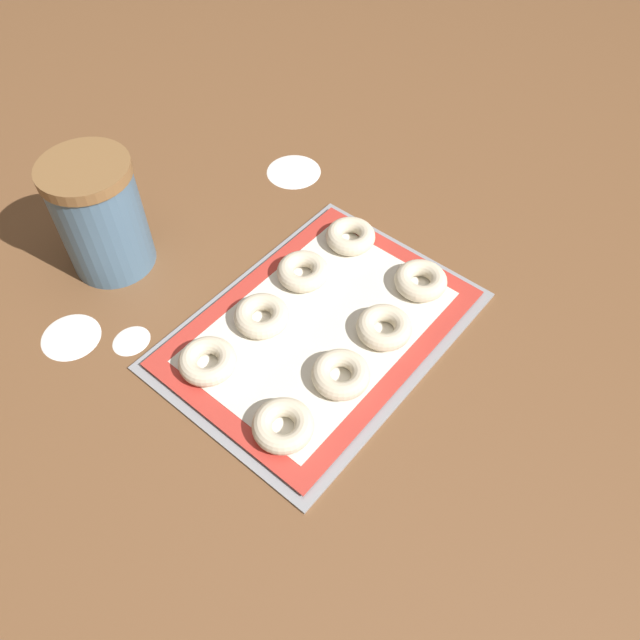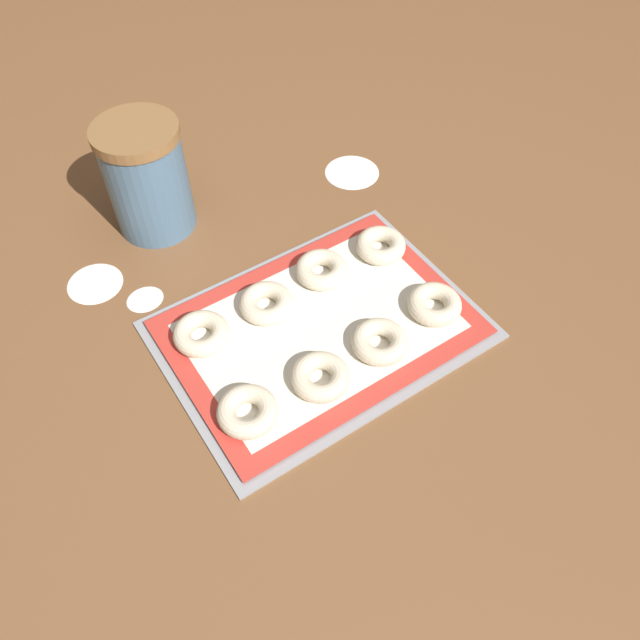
{
  "view_description": "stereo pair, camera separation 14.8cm",
  "coord_description": "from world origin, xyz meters",
  "px_view_note": "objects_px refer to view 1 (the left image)",
  "views": [
    {
      "loc": [
        -0.39,
        -0.32,
        0.67
      ],
      "look_at": [
        0.0,
        0.01,
        0.02
      ],
      "focal_mm": 35.0,
      "sensor_mm": 36.0,
      "label": 1
    },
    {
      "loc": [
        -0.28,
        -0.41,
        0.67
      ],
      "look_at": [
        0.0,
        0.01,
        0.02
      ],
      "focal_mm": 35.0,
      "sensor_mm": 36.0,
      "label": 2
    }
  ],
  "objects_px": {
    "bagel_back_mid_right": "(303,271)",
    "bagel_back_far_right": "(350,236)",
    "bagel_front_mid_right": "(384,327)",
    "bagel_front_far_right": "(421,281)",
    "bagel_front_far_left": "(283,426)",
    "flour_canister": "(100,216)",
    "bagel_back_far_left": "(208,361)",
    "baking_tray": "(320,329)",
    "bagel_back_mid_left": "(262,316)",
    "bagel_front_mid_left": "(341,374)"
  },
  "relations": [
    {
      "from": "bagel_back_far_left",
      "to": "bagel_front_far_left",
      "type": "bearing_deg",
      "value": -92.99
    },
    {
      "from": "bagel_front_mid_left",
      "to": "bagel_back_mid_left",
      "type": "relative_size",
      "value": 1.0
    },
    {
      "from": "baking_tray",
      "to": "bagel_front_far_right",
      "type": "height_order",
      "value": "bagel_front_far_right"
    },
    {
      "from": "bagel_front_far_left",
      "to": "bagel_back_far_left",
      "type": "xyz_separation_m",
      "value": [
        0.01,
        0.13,
        0.0
      ]
    },
    {
      "from": "bagel_front_far_left",
      "to": "flour_canister",
      "type": "bearing_deg",
      "value": 81.65
    },
    {
      "from": "bagel_front_mid_left",
      "to": "bagel_front_far_right",
      "type": "relative_size",
      "value": 1.0
    },
    {
      "from": "bagel_back_far_left",
      "to": "flour_canister",
      "type": "relative_size",
      "value": 0.43
    },
    {
      "from": "bagel_front_mid_left",
      "to": "bagel_front_far_left",
      "type": "bearing_deg",
      "value": 175.77
    },
    {
      "from": "bagel_front_mid_left",
      "to": "bagel_front_mid_right",
      "type": "relative_size",
      "value": 1.0
    },
    {
      "from": "bagel_front_mid_left",
      "to": "bagel_front_far_right",
      "type": "distance_m",
      "value": 0.19
    },
    {
      "from": "bagel_front_mid_right",
      "to": "bagel_back_far_right",
      "type": "xyz_separation_m",
      "value": [
        0.11,
        0.14,
        0.0
      ]
    },
    {
      "from": "bagel_front_far_right",
      "to": "bagel_back_far_left",
      "type": "distance_m",
      "value": 0.31
    },
    {
      "from": "bagel_front_mid_left",
      "to": "bagel_back_far_left",
      "type": "distance_m",
      "value": 0.17
    },
    {
      "from": "bagel_front_far_right",
      "to": "bagel_back_far_right",
      "type": "relative_size",
      "value": 1.0
    },
    {
      "from": "flour_canister",
      "to": "bagel_front_mid_left",
      "type": "bearing_deg",
      "value": -83.81
    },
    {
      "from": "baking_tray",
      "to": "bagel_front_far_left",
      "type": "bearing_deg",
      "value": -155.56
    },
    {
      "from": "bagel_front_mid_left",
      "to": "bagel_back_far_left",
      "type": "bearing_deg",
      "value": 123.06
    },
    {
      "from": "bagel_front_mid_left",
      "to": "bagel_back_mid_right",
      "type": "distance_m",
      "value": 0.18
    },
    {
      "from": "bagel_front_mid_right",
      "to": "bagel_front_far_right",
      "type": "xyz_separation_m",
      "value": [
        0.1,
        0.01,
        0.0
      ]
    },
    {
      "from": "bagel_front_mid_left",
      "to": "bagel_back_mid_right",
      "type": "height_order",
      "value": "same"
    },
    {
      "from": "flour_canister",
      "to": "bagel_front_mid_right",
      "type": "bearing_deg",
      "value": -70.73
    },
    {
      "from": "baking_tray",
      "to": "bagel_front_far_right",
      "type": "distance_m",
      "value": 0.16
    },
    {
      "from": "bagel_front_mid_right",
      "to": "bagel_back_far_left",
      "type": "relative_size",
      "value": 1.0
    },
    {
      "from": "bagel_back_mid_right",
      "to": "bagel_back_far_right",
      "type": "distance_m",
      "value": 0.1
    },
    {
      "from": "flour_canister",
      "to": "bagel_back_mid_left",
      "type": "bearing_deg",
      "value": -79.39
    },
    {
      "from": "baking_tray",
      "to": "bagel_front_mid_left",
      "type": "distance_m",
      "value": 0.09
    },
    {
      "from": "bagel_front_far_left",
      "to": "bagel_back_far_left",
      "type": "height_order",
      "value": "same"
    },
    {
      "from": "bagel_back_far_right",
      "to": "flour_canister",
      "type": "xyz_separation_m",
      "value": [
        -0.24,
        0.25,
        0.06
      ]
    },
    {
      "from": "bagel_front_far_right",
      "to": "flour_canister",
      "type": "height_order",
      "value": "flour_canister"
    },
    {
      "from": "baking_tray",
      "to": "bagel_back_far_left",
      "type": "distance_m",
      "value": 0.16
    },
    {
      "from": "bagel_back_mid_left",
      "to": "bagel_front_mid_left",
      "type": "bearing_deg",
      "value": -92.01
    },
    {
      "from": "bagel_front_mid_right",
      "to": "bagel_front_far_right",
      "type": "relative_size",
      "value": 1.0
    },
    {
      "from": "baking_tray",
      "to": "bagel_back_far_left",
      "type": "bearing_deg",
      "value": 154.82
    },
    {
      "from": "bagel_front_far_right",
      "to": "bagel_back_mid_left",
      "type": "distance_m",
      "value": 0.23
    },
    {
      "from": "bagel_back_far_right",
      "to": "bagel_front_far_right",
      "type": "bearing_deg",
      "value": -93.1
    },
    {
      "from": "bagel_back_mid_right",
      "to": "bagel_back_far_left",
      "type": "bearing_deg",
      "value": -177.6
    },
    {
      "from": "baking_tray",
      "to": "bagel_back_mid_left",
      "type": "distance_m",
      "value": 0.08
    },
    {
      "from": "bagel_front_mid_right",
      "to": "bagel_back_mid_right",
      "type": "height_order",
      "value": "same"
    },
    {
      "from": "bagel_front_mid_right",
      "to": "flour_canister",
      "type": "distance_m",
      "value": 0.42
    },
    {
      "from": "bagel_back_mid_right",
      "to": "flour_canister",
      "type": "distance_m",
      "value": 0.29
    },
    {
      "from": "bagel_back_mid_right",
      "to": "bagel_back_far_right",
      "type": "xyz_separation_m",
      "value": [
        0.1,
        -0.01,
        0.0
      ]
    },
    {
      "from": "bagel_front_mid_left",
      "to": "flour_canister",
      "type": "height_order",
      "value": "flour_canister"
    },
    {
      "from": "bagel_back_far_right",
      "to": "bagel_back_far_left",
      "type": "bearing_deg",
      "value": -179.95
    },
    {
      "from": "bagel_back_mid_right",
      "to": "bagel_back_far_right",
      "type": "bearing_deg",
      "value": -4.53
    },
    {
      "from": "bagel_back_mid_left",
      "to": "bagel_front_mid_right",
      "type": "bearing_deg",
      "value": -56.97
    },
    {
      "from": "bagel_front_mid_left",
      "to": "bagel_front_mid_right",
      "type": "distance_m",
      "value": 0.09
    },
    {
      "from": "baking_tray",
      "to": "bagel_front_mid_right",
      "type": "relative_size",
      "value": 5.58
    },
    {
      "from": "bagel_front_far_right",
      "to": "flour_canister",
      "type": "distance_m",
      "value": 0.45
    },
    {
      "from": "bagel_front_far_left",
      "to": "bagel_front_far_right",
      "type": "xyz_separation_m",
      "value": [
        0.29,
        0.0,
        0.0
      ]
    },
    {
      "from": "bagel_front_mid_right",
      "to": "bagel_back_mid_left",
      "type": "relative_size",
      "value": 1.0
    }
  ]
}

